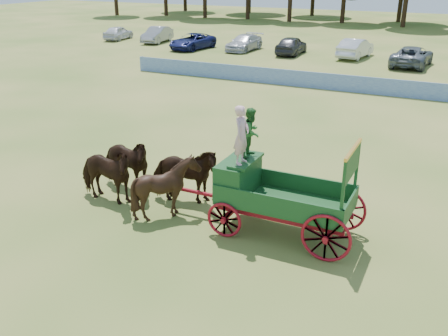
% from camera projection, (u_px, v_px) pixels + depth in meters
% --- Properties ---
extents(ground, '(160.00, 160.00, 0.00)m').
position_uv_depth(ground, '(177.00, 195.00, 17.33)').
color(ground, '#A5914A').
rests_on(ground, ground).
extents(horse_lead_left, '(2.35, 1.09, 1.98)m').
position_uv_depth(horse_lead_left, '(105.00, 174.00, 16.53)').
color(horse_lead_left, black).
rests_on(horse_lead_left, ground).
extents(horse_lead_right, '(2.43, 1.29, 1.98)m').
position_uv_depth(horse_lead_right, '(125.00, 163.00, 17.44)').
color(horse_lead_right, black).
rests_on(horse_lead_right, ground).
extents(horse_wheel_left, '(1.94, 1.76, 1.98)m').
position_uv_depth(horse_wheel_left, '(166.00, 187.00, 15.55)').
color(horse_wheel_left, black).
rests_on(horse_wheel_left, ground).
extents(horse_wheel_right, '(2.53, 1.62, 1.98)m').
position_uv_depth(horse_wheel_right, '(184.00, 175.00, 16.47)').
color(horse_wheel_right, black).
rests_on(horse_wheel_right, ground).
extents(farm_dray, '(6.00, 2.00, 3.85)m').
position_uv_depth(farm_dray, '(262.00, 179.00, 14.58)').
color(farm_dray, maroon).
rests_on(farm_dray, ground).
extents(sponsor_banner, '(26.00, 0.08, 1.05)m').
position_uv_depth(sponsor_banner, '(306.00, 79.00, 32.53)').
color(sponsor_banner, '#1D40A0').
rests_on(sponsor_banner, ground).
extents(parked_cars, '(41.99, 7.73, 1.64)m').
position_uv_depth(parked_cars, '(303.00, 47.00, 44.12)').
color(parked_cars, silver).
rests_on(parked_cars, ground).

